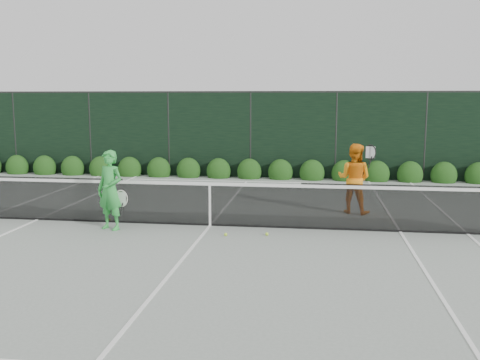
# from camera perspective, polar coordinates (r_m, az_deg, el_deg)

# --- Properties ---
(ground) EXTENTS (80.00, 80.00, 0.00)m
(ground) POSITION_cam_1_polar(r_m,az_deg,el_deg) (11.97, -3.20, -4.89)
(ground) COLOR gray
(ground) RESTS_ON ground
(tennis_net) EXTENTS (12.90, 0.10, 1.07)m
(tennis_net) POSITION_cam_1_polar(r_m,az_deg,el_deg) (11.86, -3.34, -2.39)
(tennis_net) COLOR #11331C
(tennis_net) RESTS_ON ground
(player_woman) EXTENTS (0.73, 0.60, 1.72)m
(player_woman) POSITION_cam_1_polar(r_m,az_deg,el_deg) (11.81, -13.68, -1.06)
(player_woman) COLOR green
(player_woman) RESTS_ON ground
(player_man) EXTENTS (1.01, 0.90, 1.72)m
(player_man) POSITION_cam_1_polar(r_m,az_deg,el_deg) (13.41, 12.08, 0.16)
(player_man) COLOR orange
(player_man) RESTS_ON ground
(court_lines) EXTENTS (11.03, 23.83, 0.01)m
(court_lines) POSITION_cam_1_polar(r_m,az_deg,el_deg) (11.97, -3.20, -4.86)
(court_lines) COLOR white
(court_lines) RESTS_ON ground
(windscreen_fence) EXTENTS (32.00, 21.07, 3.06)m
(windscreen_fence) POSITION_cam_1_polar(r_m,az_deg,el_deg) (9.09, -6.59, 0.43)
(windscreen_fence) COLOR black
(windscreen_fence) RESTS_ON ground
(hedge_row) EXTENTS (31.66, 0.65, 0.94)m
(hedge_row) POSITION_cam_1_polar(r_m,az_deg,el_deg) (18.88, 0.99, 0.88)
(hedge_row) COLOR #183C10
(hedge_row) RESTS_ON ground
(tennis_balls) EXTENTS (3.80, 1.01, 0.07)m
(tennis_balls) POSITION_cam_1_polar(r_m,az_deg,el_deg) (11.55, -4.59, -5.24)
(tennis_balls) COLOR #C3F636
(tennis_balls) RESTS_ON ground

